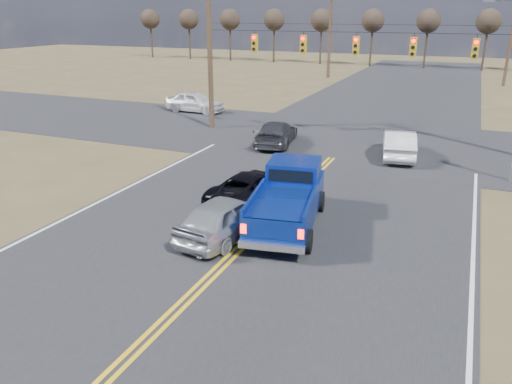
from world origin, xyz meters
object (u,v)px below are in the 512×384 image
at_px(white_car_queue, 399,144).
at_px(pickup_truck, 288,199).
at_px(dgrey_car_queue, 276,133).
at_px(silver_suv, 226,217).
at_px(cross_car_west, 195,102).
at_px(black_suv, 254,187).

bearing_deg(white_car_queue, pickup_truck, 67.79).
bearing_deg(dgrey_car_queue, pickup_truck, 103.89).
xyz_separation_m(silver_suv, cross_car_west, (-11.80, 18.64, 0.04)).
bearing_deg(black_suv, silver_suv, 105.24).
xyz_separation_m(pickup_truck, cross_car_west, (-13.37, 16.98, -0.23)).
bearing_deg(black_suv, dgrey_car_queue, -66.24).
bearing_deg(silver_suv, pickup_truck, -125.56).
height_order(black_suv, white_car_queue, white_car_queue).
height_order(pickup_truck, white_car_queue, pickup_truck).
bearing_deg(pickup_truck, silver_suv, -143.14).
relative_size(pickup_truck, dgrey_car_queue, 1.25).
xyz_separation_m(pickup_truck, dgrey_car_queue, (-4.38, 10.36, -0.33)).
height_order(white_car_queue, cross_car_west, cross_car_west).
xyz_separation_m(white_car_queue, dgrey_car_queue, (-6.68, 0.00, -0.06)).
xyz_separation_m(pickup_truck, black_suv, (-1.96, 1.57, -0.36)).
xyz_separation_m(pickup_truck, silver_suv, (-1.57, -1.67, -0.27)).
bearing_deg(black_suv, white_car_queue, -107.52).
relative_size(black_suv, dgrey_car_queue, 0.99).
xyz_separation_m(pickup_truck, white_car_queue, (2.30, 10.36, -0.27)).
distance_m(black_suv, cross_car_west, 19.17).
relative_size(black_suv, white_car_queue, 1.04).
height_order(dgrey_car_queue, cross_car_west, cross_car_west).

